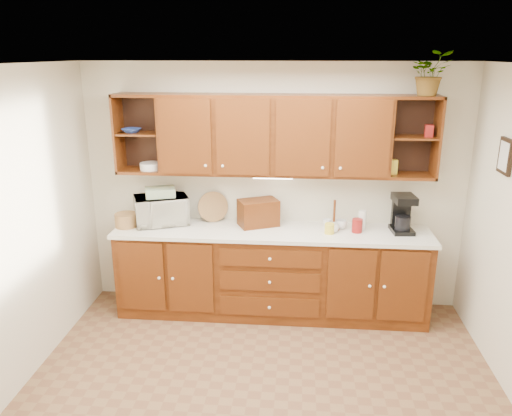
% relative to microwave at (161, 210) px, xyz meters
% --- Properties ---
extents(floor, '(4.00, 4.00, 0.00)m').
position_rel_microwave_xyz_m(floor, '(1.18, -1.54, -1.09)').
color(floor, brown).
rests_on(floor, ground).
extents(ceiling, '(4.00, 4.00, 0.00)m').
position_rel_microwave_xyz_m(ceiling, '(1.18, -1.54, 1.51)').
color(ceiling, white).
rests_on(ceiling, back_wall).
extents(back_wall, '(4.00, 0.00, 4.00)m').
position_rel_microwave_xyz_m(back_wall, '(1.18, 0.21, 0.21)').
color(back_wall, beige).
rests_on(back_wall, floor).
extents(left_wall, '(0.00, 3.50, 3.50)m').
position_rel_microwave_xyz_m(left_wall, '(-0.82, -1.54, 0.21)').
color(left_wall, beige).
rests_on(left_wall, floor).
extents(base_cabinets, '(3.20, 0.60, 0.90)m').
position_rel_microwave_xyz_m(base_cabinets, '(1.18, -0.09, -0.64)').
color(base_cabinets, '#3A1806').
rests_on(base_cabinets, floor).
extents(countertop, '(3.24, 0.64, 0.04)m').
position_rel_microwave_xyz_m(countertop, '(1.18, -0.10, -0.17)').
color(countertop, silver).
rests_on(countertop, base_cabinets).
extents(upper_cabinets, '(3.20, 0.33, 0.80)m').
position_rel_microwave_xyz_m(upper_cabinets, '(1.19, 0.05, 0.80)').
color(upper_cabinets, '#3A1806').
rests_on(upper_cabinets, back_wall).
extents(undercabinet_light, '(0.40, 0.05, 0.02)m').
position_rel_microwave_xyz_m(undercabinet_light, '(1.18, -0.00, 0.38)').
color(undercabinet_light, white).
rests_on(undercabinet_light, upper_cabinets).
extents(framed_picture, '(0.03, 0.24, 0.30)m').
position_rel_microwave_xyz_m(framed_picture, '(3.16, -0.64, 0.76)').
color(framed_picture, black).
rests_on(framed_picture, right_wall).
extents(wicker_basket, '(0.25, 0.25, 0.14)m').
position_rel_microwave_xyz_m(wicker_basket, '(-0.34, -0.13, -0.08)').
color(wicker_basket, '#9D6B41').
rests_on(wicker_basket, countertop).
extents(microwave, '(0.64, 0.55, 0.30)m').
position_rel_microwave_xyz_m(microwave, '(0.00, 0.00, 0.00)').
color(microwave, silver).
rests_on(microwave, countertop).
extents(towel_stack, '(0.36, 0.31, 0.09)m').
position_rel_microwave_xyz_m(towel_stack, '(0.00, 0.00, 0.19)').
color(towel_stack, '#F0EB71').
rests_on(towel_stack, microwave).
extents(wine_bottle, '(0.07, 0.07, 0.27)m').
position_rel_microwave_xyz_m(wine_bottle, '(1.07, -0.02, -0.01)').
color(wine_bottle, black).
rests_on(wine_bottle, countertop).
extents(woven_tray, '(0.33, 0.21, 0.32)m').
position_rel_microwave_xyz_m(woven_tray, '(0.53, 0.12, -0.14)').
color(woven_tray, '#9D6B41').
rests_on(woven_tray, countertop).
extents(bread_box, '(0.46, 0.39, 0.28)m').
position_rel_microwave_xyz_m(bread_box, '(1.03, 0.03, -0.01)').
color(bread_box, '#3A1806').
rests_on(bread_box, countertop).
extents(mug_tree, '(0.30, 0.29, 0.31)m').
position_rel_microwave_xyz_m(mug_tree, '(1.81, -0.03, -0.10)').
color(mug_tree, '#3A1806').
rests_on(mug_tree, countertop).
extents(canister_red, '(0.13, 0.13, 0.14)m').
position_rel_microwave_xyz_m(canister_red, '(2.04, -0.10, -0.08)').
color(canister_red, maroon).
rests_on(canister_red, countertop).
extents(canister_white, '(0.09, 0.09, 0.20)m').
position_rel_microwave_xyz_m(canister_white, '(2.10, -0.01, -0.05)').
color(canister_white, white).
rests_on(canister_white, countertop).
extents(canister_yellow, '(0.11, 0.11, 0.10)m').
position_rel_microwave_xyz_m(canister_yellow, '(1.76, -0.16, -0.10)').
color(canister_yellow, yellow).
rests_on(canister_yellow, countertop).
extents(coffee_maker, '(0.23, 0.29, 0.39)m').
position_rel_microwave_xyz_m(coffee_maker, '(2.49, -0.03, 0.04)').
color(coffee_maker, black).
rests_on(coffee_maker, countertop).
extents(bowl_stack, '(0.23, 0.23, 0.05)m').
position_rel_microwave_xyz_m(bowl_stack, '(-0.26, 0.02, 0.83)').
color(bowl_stack, '#274090').
rests_on(bowl_stack, upper_cabinets).
extents(plate_stack, '(0.27, 0.27, 0.07)m').
position_rel_microwave_xyz_m(plate_stack, '(-0.09, 0.03, 0.47)').
color(plate_stack, white).
rests_on(plate_stack, upper_cabinets).
extents(pantry_box_yellow, '(0.09, 0.08, 0.15)m').
position_rel_microwave_xyz_m(pantry_box_yellow, '(2.37, 0.03, 0.50)').
color(pantry_box_yellow, yellow).
rests_on(pantry_box_yellow, upper_cabinets).
extents(pantry_box_red, '(0.08, 0.08, 0.12)m').
position_rel_microwave_xyz_m(pantry_box_red, '(2.68, 0.01, 0.87)').
color(pantry_box_red, maroon).
rests_on(pantry_box_red, upper_cabinets).
extents(potted_plant, '(0.37, 0.32, 0.41)m').
position_rel_microwave_xyz_m(potted_plant, '(2.63, -0.02, 1.40)').
color(potted_plant, '#999999').
rests_on(potted_plant, upper_cabinets).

